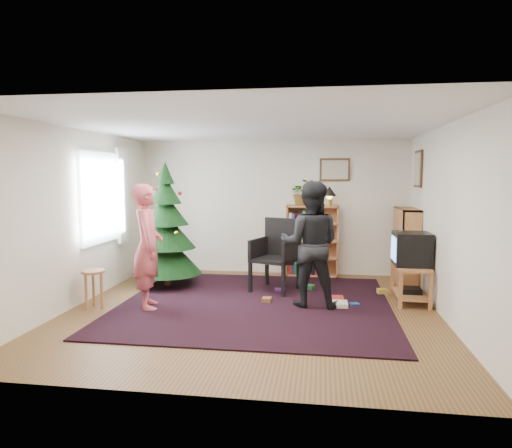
# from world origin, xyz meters

# --- Properties ---
(floor) EXTENTS (5.00, 5.00, 0.00)m
(floor) POSITION_xyz_m (0.00, 0.00, 0.00)
(floor) COLOR brown
(floor) RESTS_ON ground
(ceiling) EXTENTS (5.00, 5.00, 0.00)m
(ceiling) POSITION_xyz_m (0.00, 0.00, 2.50)
(ceiling) COLOR white
(ceiling) RESTS_ON wall_back
(wall_back) EXTENTS (5.00, 0.02, 2.50)m
(wall_back) POSITION_xyz_m (0.00, 2.50, 1.25)
(wall_back) COLOR silver
(wall_back) RESTS_ON floor
(wall_front) EXTENTS (5.00, 0.02, 2.50)m
(wall_front) POSITION_xyz_m (0.00, -2.50, 1.25)
(wall_front) COLOR silver
(wall_front) RESTS_ON floor
(wall_left) EXTENTS (0.02, 5.00, 2.50)m
(wall_left) POSITION_xyz_m (-2.50, 0.00, 1.25)
(wall_left) COLOR silver
(wall_left) RESTS_ON floor
(wall_right) EXTENTS (0.02, 5.00, 2.50)m
(wall_right) POSITION_xyz_m (2.50, 0.00, 1.25)
(wall_right) COLOR silver
(wall_right) RESTS_ON floor
(rug) EXTENTS (3.80, 3.60, 0.02)m
(rug) POSITION_xyz_m (0.00, 0.30, 0.01)
(rug) COLOR black
(rug) RESTS_ON floor
(window_pane) EXTENTS (0.04, 1.20, 1.40)m
(window_pane) POSITION_xyz_m (-2.47, 0.60, 1.50)
(window_pane) COLOR silver
(window_pane) RESTS_ON wall_left
(curtain) EXTENTS (0.06, 0.35, 1.60)m
(curtain) POSITION_xyz_m (-2.43, 1.30, 1.50)
(curtain) COLOR white
(curtain) RESTS_ON wall_left
(picture_back) EXTENTS (0.55, 0.03, 0.42)m
(picture_back) POSITION_xyz_m (1.15, 2.48, 1.95)
(picture_back) COLOR #4C3319
(picture_back) RESTS_ON wall_back
(picture_right) EXTENTS (0.03, 0.50, 0.60)m
(picture_right) POSITION_xyz_m (2.48, 1.75, 1.95)
(picture_right) COLOR #4C3319
(picture_right) RESTS_ON wall_right
(christmas_tree) EXTENTS (1.14, 1.14, 2.07)m
(christmas_tree) POSITION_xyz_m (-1.62, 1.16, 0.86)
(christmas_tree) COLOR #3F2816
(christmas_tree) RESTS_ON rug
(bookshelf_back) EXTENTS (0.95, 0.30, 1.30)m
(bookshelf_back) POSITION_xyz_m (0.76, 2.34, 0.66)
(bookshelf_back) COLOR #B2733F
(bookshelf_back) RESTS_ON floor
(bookshelf_right) EXTENTS (0.30, 0.95, 1.30)m
(bookshelf_right) POSITION_xyz_m (2.34, 1.82, 0.66)
(bookshelf_right) COLOR #B2733F
(bookshelf_right) RESTS_ON floor
(tv_stand) EXTENTS (0.46, 0.82, 0.55)m
(tv_stand) POSITION_xyz_m (2.22, 0.73, 0.32)
(tv_stand) COLOR #B2733F
(tv_stand) RESTS_ON floor
(crt_tv) EXTENTS (0.51, 0.55, 0.48)m
(crt_tv) POSITION_xyz_m (2.22, 0.73, 0.79)
(crt_tv) COLOR black
(crt_tv) RESTS_ON tv_stand
(armchair) EXTENTS (0.81, 0.83, 1.15)m
(armchair) POSITION_xyz_m (0.20, 1.18, 0.63)
(armchair) COLOR black
(armchair) RESTS_ON rug
(stool) EXTENTS (0.32, 0.32, 0.54)m
(stool) POSITION_xyz_m (-2.20, -0.22, 0.42)
(stool) COLOR #B2733F
(stool) RESTS_ON floor
(person_standing) EXTENTS (0.62, 0.74, 1.73)m
(person_standing) POSITION_xyz_m (-1.45, -0.10, 0.87)
(person_standing) COLOR #BF4C53
(person_standing) RESTS_ON rug
(person_by_chair) EXTENTS (0.90, 0.72, 1.76)m
(person_by_chair) POSITION_xyz_m (0.78, 0.31, 0.88)
(person_by_chair) COLOR black
(person_by_chair) RESTS_ON rug
(potted_plant) EXTENTS (0.53, 0.50, 0.47)m
(potted_plant) POSITION_xyz_m (0.56, 2.34, 1.54)
(potted_plant) COLOR gray
(potted_plant) RESTS_ON bookshelf_back
(table_lamp) EXTENTS (0.26, 0.26, 0.35)m
(table_lamp) POSITION_xyz_m (1.06, 2.34, 1.54)
(table_lamp) COLOR #A57F33
(table_lamp) RESTS_ON bookshelf_back
(floor_clutter) EXTENTS (1.92, 1.11, 0.08)m
(floor_clutter) POSITION_xyz_m (0.97, 0.71, 0.04)
(floor_clutter) COLOR #A51E19
(floor_clutter) RESTS_ON rug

